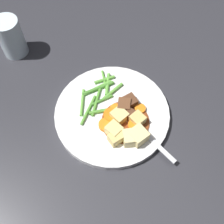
{
  "coord_description": "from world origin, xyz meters",
  "views": [
    {
      "loc": [
        0.28,
        -0.15,
        0.58
      ],
      "look_at": [
        0.0,
        0.0,
        0.02
      ],
      "focal_mm": 44.23,
      "sensor_mm": 36.0,
      "label": 1
    }
  ],
  "objects_px": {
    "carrot_slice_2": "(111,115)",
    "carrot_slice_4": "(140,109)",
    "water_glass": "(11,37)",
    "potato_chunk_4": "(119,116)",
    "meat_chunk_1": "(131,115)",
    "potato_chunk_5": "(128,139)",
    "potato_chunk_2": "(114,130)",
    "fork": "(144,133)",
    "potato_chunk_0": "(138,136)",
    "potato_chunk_1": "(137,120)",
    "carrot_slice_1": "(106,125)",
    "dinner_plate": "(112,114)",
    "meat_chunk_0": "(124,106)",
    "carrot_slice_3": "(135,126)",
    "meat_chunk_2": "(131,103)",
    "carrot_slice_0": "(115,108)",
    "potato_chunk_3": "(116,138)"
  },
  "relations": [
    {
      "from": "carrot_slice_3",
      "to": "fork",
      "type": "distance_m",
      "value": 0.03
    },
    {
      "from": "carrot_slice_3",
      "to": "meat_chunk_1",
      "type": "height_order",
      "value": "meat_chunk_1"
    },
    {
      "from": "meat_chunk_0",
      "to": "water_glass",
      "type": "relative_size",
      "value": 0.29
    },
    {
      "from": "potato_chunk_3",
      "to": "carrot_slice_0",
      "type": "bearing_deg",
      "value": 153.81
    },
    {
      "from": "carrot_slice_3",
      "to": "dinner_plate",
      "type": "bearing_deg",
      "value": -156.18
    },
    {
      "from": "carrot_slice_2",
      "to": "potato_chunk_4",
      "type": "relative_size",
      "value": 1.05
    },
    {
      "from": "carrot_slice_2",
      "to": "potato_chunk_3",
      "type": "bearing_deg",
      "value": -16.79
    },
    {
      "from": "water_glass",
      "to": "carrot_slice_1",
      "type": "bearing_deg",
      "value": 17.96
    },
    {
      "from": "potato_chunk_2",
      "to": "water_glass",
      "type": "distance_m",
      "value": 0.37
    },
    {
      "from": "carrot_slice_2",
      "to": "potato_chunk_1",
      "type": "distance_m",
      "value": 0.06
    },
    {
      "from": "carrot_slice_2",
      "to": "carrot_slice_4",
      "type": "bearing_deg",
      "value": 77.4
    },
    {
      "from": "potato_chunk_0",
      "to": "potato_chunk_1",
      "type": "xyz_separation_m",
      "value": [
        -0.04,
        0.02,
        -0.0
      ]
    },
    {
      "from": "meat_chunk_1",
      "to": "fork",
      "type": "bearing_deg",
      "value": 8.52
    },
    {
      "from": "potato_chunk_2",
      "to": "fork",
      "type": "height_order",
      "value": "potato_chunk_2"
    },
    {
      "from": "dinner_plate",
      "to": "potato_chunk_1",
      "type": "height_order",
      "value": "potato_chunk_1"
    },
    {
      "from": "dinner_plate",
      "to": "carrot_slice_0",
      "type": "height_order",
      "value": "carrot_slice_0"
    },
    {
      "from": "potato_chunk_1",
      "to": "carrot_slice_4",
      "type": "bearing_deg",
      "value": 138.11
    },
    {
      "from": "potato_chunk_1",
      "to": "potato_chunk_5",
      "type": "distance_m",
      "value": 0.05
    },
    {
      "from": "carrot_slice_1",
      "to": "potato_chunk_3",
      "type": "relative_size",
      "value": 0.96
    },
    {
      "from": "carrot_slice_0",
      "to": "carrot_slice_1",
      "type": "bearing_deg",
      "value": -53.44
    },
    {
      "from": "carrot_slice_0",
      "to": "potato_chunk_4",
      "type": "xyz_separation_m",
      "value": [
        0.03,
        -0.0,
        0.01
      ]
    },
    {
      "from": "potato_chunk_0",
      "to": "meat_chunk_0",
      "type": "relative_size",
      "value": 1.2
    },
    {
      "from": "potato_chunk_2",
      "to": "potato_chunk_3",
      "type": "bearing_deg",
      "value": -11.01
    },
    {
      "from": "carrot_slice_0",
      "to": "water_glass",
      "type": "bearing_deg",
      "value": -153.84
    },
    {
      "from": "carrot_slice_1",
      "to": "potato_chunk_2",
      "type": "distance_m",
      "value": 0.03
    },
    {
      "from": "carrot_slice_2",
      "to": "meat_chunk_0",
      "type": "xyz_separation_m",
      "value": [
        -0.0,
        0.04,
        0.01
      ]
    },
    {
      "from": "meat_chunk_1",
      "to": "water_glass",
      "type": "distance_m",
      "value": 0.38
    },
    {
      "from": "meat_chunk_2",
      "to": "dinner_plate",
      "type": "bearing_deg",
      "value": -95.68
    },
    {
      "from": "potato_chunk_2",
      "to": "meat_chunk_2",
      "type": "xyz_separation_m",
      "value": [
        -0.05,
        0.07,
        -0.0
      ]
    },
    {
      "from": "meat_chunk_2",
      "to": "potato_chunk_3",
      "type": "bearing_deg",
      "value": -49.27
    },
    {
      "from": "water_glass",
      "to": "potato_chunk_4",
      "type": "bearing_deg",
      "value": 23.67
    },
    {
      "from": "carrot_slice_0",
      "to": "meat_chunk_2",
      "type": "bearing_deg",
      "value": 76.39
    },
    {
      "from": "carrot_slice_0",
      "to": "potato_chunk_2",
      "type": "bearing_deg",
      "value": -30.43
    },
    {
      "from": "potato_chunk_0",
      "to": "meat_chunk_1",
      "type": "distance_m",
      "value": 0.05
    },
    {
      "from": "potato_chunk_0",
      "to": "meat_chunk_1",
      "type": "relative_size",
      "value": 1.54
    },
    {
      "from": "potato_chunk_5",
      "to": "meat_chunk_0",
      "type": "distance_m",
      "value": 0.08
    },
    {
      "from": "dinner_plate",
      "to": "carrot_slice_0",
      "type": "distance_m",
      "value": 0.02
    },
    {
      "from": "potato_chunk_1",
      "to": "potato_chunk_4",
      "type": "bearing_deg",
      "value": -131.52
    },
    {
      "from": "potato_chunk_1",
      "to": "meat_chunk_2",
      "type": "height_order",
      "value": "potato_chunk_1"
    },
    {
      "from": "carrot_slice_0",
      "to": "potato_chunk_2",
      "type": "relative_size",
      "value": 0.87
    },
    {
      "from": "carrot_slice_2",
      "to": "potato_chunk_0",
      "type": "xyz_separation_m",
      "value": [
        0.08,
        0.03,
        0.01
      ]
    },
    {
      "from": "carrot_slice_2",
      "to": "carrot_slice_0",
      "type": "bearing_deg",
      "value": 128.75
    },
    {
      "from": "meat_chunk_2",
      "to": "carrot_slice_0",
      "type": "bearing_deg",
      "value": -103.61
    },
    {
      "from": "carrot_slice_0",
      "to": "carrot_slice_3",
      "type": "xyz_separation_m",
      "value": [
        0.06,
        0.02,
        0.0
      ]
    },
    {
      "from": "fork",
      "to": "water_glass",
      "type": "height_order",
      "value": "water_glass"
    },
    {
      "from": "meat_chunk_1",
      "to": "potato_chunk_5",
      "type": "bearing_deg",
      "value": -35.96
    },
    {
      "from": "carrot_slice_0",
      "to": "potato_chunk_4",
      "type": "height_order",
      "value": "potato_chunk_4"
    },
    {
      "from": "carrot_slice_4",
      "to": "potato_chunk_5",
      "type": "bearing_deg",
      "value": -49.24
    },
    {
      "from": "carrot_slice_0",
      "to": "carrot_slice_3",
      "type": "distance_m",
      "value": 0.07
    },
    {
      "from": "meat_chunk_1",
      "to": "carrot_slice_0",
      "type": "bearing_deg",
      "value": -151.97
    }
  ]
}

